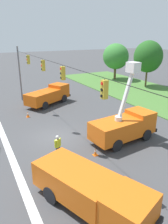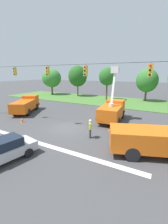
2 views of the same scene
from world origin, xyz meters
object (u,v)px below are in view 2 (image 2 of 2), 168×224
object	(u,v)px
tree_centre	(107,77)
road_worker	(90,128)
utility_truck_support_near	(26,104)
traffic_cone_near_bucket	(111,128)
tree_east	(147,81)
traffic_cone_foreground_left	(22,120)
tree_west	(78,76)
tree_far_west	(52,78)
utility_truck_support_far	(158,140)
sedan_silver	(4,150)
utility_truck_bucket_lift	(112,110)

from	to	relation	value
tree_centre	road_worker	world-z (taller)	tree_centre
utility_truck_support_near	traffic_cone_near_bucket	world-z (taller)	utility_truck_support_near
tree_east	traffic_cone_foreground_left	xyz separation A→B (m)	(-11.17, -22.49, -4.03)
tree_centre	traffic_cone_near_bucket	xyz separation A→B (m)	(7.01, -17.30, -4.81)
road_worker	utility_truck_support_near	bearing A→B (deg)	163.66
tree_west	traffic_cone_near_bucket	size ratio (longest dim) A/B	12.60
tree_centre	utility_truck_support_near	bearing A→B (deg)	-113.10
tree_far_west	road_worker	size ratio (longest dim) A/B	3.96
tree_far_west	utility_truck_support_far	bearing A→B (deg)	-37.23
tree_west	traffic_cone_near_bucket	world-z (taller)	tree_west
tree_centre	utility_truck_support_far	world-z (taller)	tree_centre
sedan_silver	traffic_cone_foreground_left	size ratio (longest dim) A/B	6.86
utility_truck_support_far	traffic_cone_foreground_left	size ratio (longest dim) A/B	10.79
tree_east	traffic_cone_near_bucket	bearing A→B (deg)	-92.14
utility_truck_bucket_lift	utility_truck_support_far	world-z (taller)	utility_truck_bucket_lift
tree_east	traffic_cone_near_bucket	xyz separation A→B (m)	(-0.75, -19.98, -4.06)
road_worker	traffic_cone_near_bucket	xyz separation A→B (m)	(1.07, 2.58, -0.71)
road_worker	traffic_cone_near_bucket	world-z (taller)	road_worker
tree_east	traffic_cone_near_bucket	world-z (taller)	tree_east
utility_truck_support_far	traffic_cone_foreground_left	distance (m)	14.94
tree_west	utility_truck_bucket_lift	distance (m)	22.02
tree_centre	utility_truck_support_near	xyz separation A→B (m)	(-6.87, -16.11, -3.88)
utility_truck_support_near	tree_west	bearing A→B (deg)	95.80
tree_west	utility_truck_support_far	xyz separation A→B (m)	(20.23, -22.31, -3.90)
sedan_silver	road_worker	bearing A→B (deg)	61.10
traffic_cone_near_bucket	tree_west	bearing A→B (deg)	129.09
traffic_cone_foreground_left	traffic_cone_near_bucket	distance (m)	10.72
tree_west	utility_truck_support_far	world-z (taller)	tree_west
utility_truck_support_far	tree_east	bearing A→B (deg)	99.28
utility_truck_support_near	traffic_cone_foreground_left	bearing A→B (deg)	-46.77
utility_truck_support_far	traffic_cone_near_bucket	distance (m)	5.45
tree_far_west	traffic_cone_foreground_left	distance (m)	24.93
tree_far_west	tree_west	world-z (taller)	tree_west
tree_west	utility_truck_bucket_lift	xyz separation A→B (m)	(14.72, -15.96, -3.68)
sedan_silver	traffic_cone_near_bucket	size ratio (longest dim) A/B	7.41
traffic_cone_foreground_left	traffic_cone_near_bucket	world-z (taller)	traffic_cone_foreground_left
tree_east	utility_truck_support_far	distance (m)	23.44
tree_far_west	traffic_cone_near_bucket	world-z (taller)	tree_far_west
utility_truck_support_near	utility_truck_bucket_lift	bearing A→B (deg)	9.83
tree_centre	road_worker	size ratio (longest dim) A/B	3.98
tree_west	utility_truck_support_near	distance (m)	18.69
tree_centre	traffic_cone_foreground_left	size ratio (longest dim) A/B	10.65
tree_east	sedan_silver	distance (m)	29.43
utility_truck_bucket_lift	utility_truck_support_near	world-z (taller)	utility_truck_bucket_lift
tree_centre	tree_east	distance (m)	8.25
utility_truck_bucket_lift	traffic_cone_foreground_left	world-z (taller)	utility_truck_bucket_lift
tree_centre	sedan_silver	world-z (taller)	tree_centre
tree_far_west	traffic_cone_near_bucket	bearing A→B (deg)	-37.95
traffic_cone_foreground_left	road_worker	bearing A→B (deg)	-0.41
tree_far_west	tree_west	xyz separation A→B (m)	(7.74, 1.06, 0.56)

